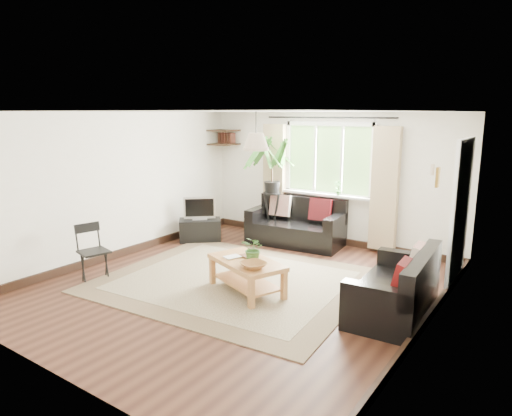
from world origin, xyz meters
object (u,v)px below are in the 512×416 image
Objects in this scene: folding_chair at (94,253)px; palm_stand at (272,189)px; sofa_back at (296,223)px; tv_stand at (200,230)px; coffee_table at (247,276)px; sofa_right at (394,284)px.

palm_stand is at bearing -1.74° from folding_chair.
sofa_back is 1.82m from tv_stand.
folding_chair is at bearing -128.91° from tv_stand.
tv_stand is at bearing 144.77° from coffee_table.
palm_stand reaches higher than sofa_back.
sofa_right reaches higher than tv_stand.
sofa_right is 4.16m from folding_chair.
coffee_table is at bearing -64.45° from palm_stand.
folding_chair reaches higher than sofa_right.
sofa_right is at bearing 14.81° from coffee_table.
tv_stand is 0.39× the size of palm_stand.
tv_stand is (-1.61, -0.82, -0.20)m from sofa_back.
palm_stand is 2.42× the size of folding_chair.
coffee_table is 2.27m from folding_chair.
tv_stand is (-4.05, 1.08, -0.16)m from sofa_right.
palm_stand reaches higher than tv_stand.
palm_stand is at bearing -2.29° from tv_stand.
coffee_table reaches higher than tv_stand.
sofa_right reaches higher than coffee_table.
tv_stand is 2.44m from folding_chair.
sofa_back is at bearing -14.74° from tv_stand.
palm_stand is (-3.00, 1.95, 0.61)m from sofa_right.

